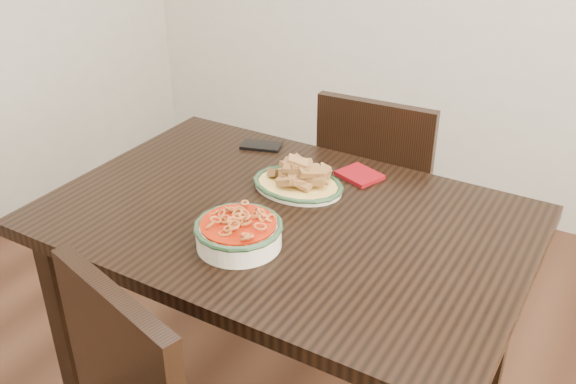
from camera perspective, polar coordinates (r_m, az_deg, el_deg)
The scene contains 6 objects.
dining_table at distance 1.82m, azimuth -0.32°, elevation -4.33°, with size 1.32×0.88×0.75m.
chair_far at distance 2.44m, azimuth 8.18°, elevation 0.12°, with size 0.45×0.45×0.89m.
fish_plate at distance 1.88m, azimuth 0.89°, elevation 1.52°, with size 0.27×0.21×0.11m.
noodle_bowl at distance 1.63m, azimuth -4.42°, elevation -3.42°, with size 0.23×0.23×0.08m.
smartphone at distance 2.16m, azimuth -2.40°, elevation 4.13°, with size 0.13×0.07×0.01m, color black.
napkin at distance 1.98m, azimuth 6.38°, elevation 1.51°, with size 0.12×0.10×0.01m, color maroon.
Camera 1 is at (0.83, -1.18, 1.66)m, focal length 40.00 mm.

